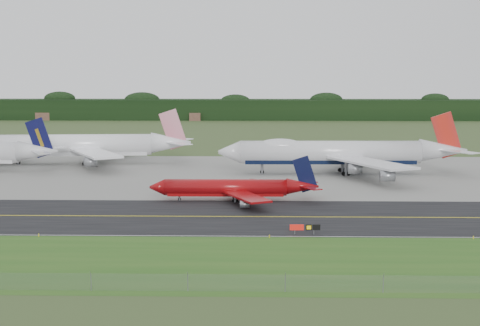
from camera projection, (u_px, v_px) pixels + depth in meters
name	position (u px, v px, depth m)	size (l,w,h in m)	color
ground	(243.00, 212.00, 129.84)	(600.00, 600.00, 0.00)	#394821
grass_verge	(239.00, 262.00, 95.14)	(400.00, 30.00, 0.01)	#255519
taxiway	(243.00, 217.00, 125.87)	(400.00, 32.00, 0.02)	black
apron	(246.00, 174.00, 180.39)	(400.00, 78.00, 0.01)	gray
taxiway_centreline	(243.00, 216.00, 125.87)	(400.00, 0.40, 0.00)	yellow
taxiway_edge_line	(241.00, 236.00, 110.50)	(400.00, 0.25, 0.00)	silver
perimeter_fence	(236.00, 283.00, 82.12)	(320.00, 0.10, 320.00)	slate
horizon_treeline	(251.00, 110.00, 400.47)	(700.00, 25.00, 12.00)	black
jet_ba_747	(339.00, 153.00, 179.68)	(67.05, 55.66, 16.89)	silver
jet_red_737	(235.00, 188.00, 141.56)	(35.92, 29.41, 9.73)	maroon
jet_star_tail	(87.00, 146.00, 199.84)	(62.81, 52.42, 16.56)	white
taxiway_sign	(305.00, 227.00, 111.61)	(5.10, 0.34, 1.70)	slate
edge_marker_left	(39.00, 235.00, 110.22)	(0.16, 0.16, 0.50)	yellow
edge_marker_center	(269.00, 236.00, 109.38)	(0.16, 0.16, 0.50)	yellow
edge_marker_right	(473.00, 237.00, 108.65)	(0.16, 0.16, 0.50)	yellow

